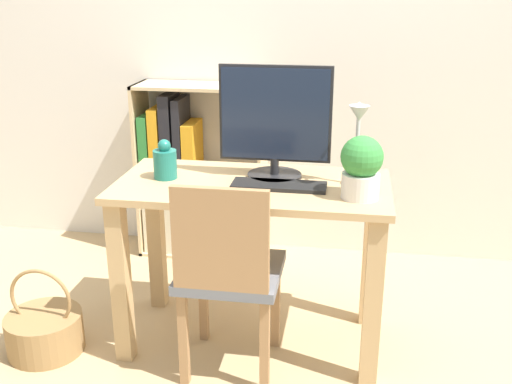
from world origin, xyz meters
The scene contains 11 objects.
ground_plane centered at (0.00, 0.00, 0.00)m, with size 10.00×10.00×0.00m, color tan.
wall_back centered at (0.00, 1.06, 1.30)m, with size 8.00×0.05×2.60m.
desk centered at (0.00, 0.00, 0.58)m, with size 1.14×0.57×0.75m.
monitor centered at (0.08, 0.09, 0.99)m, with size 0.47×0.23×0.47m.
keyboard centered at (0.12, -0.04, 0.76)m, with size 0.38×0.13×0.02m.
vase centered at (-0.37, 0.01, 0.82)m, with size 0.10×0.10×0.17m.
desk_lamp centered at (0.42, 0.00, 0.96)m, with size 0.10×0.19×0.35m.
potted_plant centered at (0.44, -0.11, 0.87)m, with size 0.16×0.16×0.24m.
chair centered at (-0.05, -0.26, 0.47)m, with size 0.40×0.40×0.85m.
bookshelf centered at (-0.57, 0.88, 0.49)m, with size 0.73×0.28×1.00m.
basket centered at (-0.88, -0.24, 0.10)m, with size 0.33×0.33×0.39m.
Camera 1 is at (0.40, -2.32, 1.53)m, focal length 42.00 mm.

